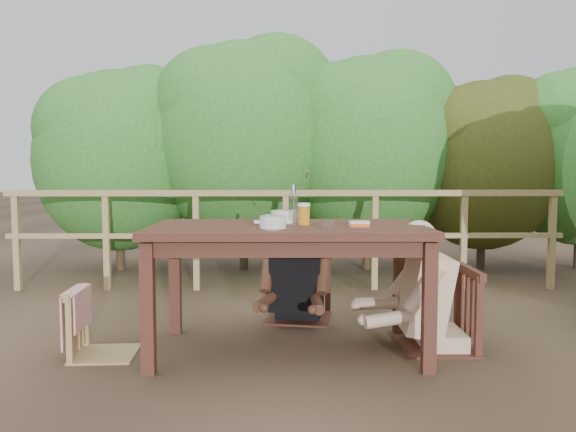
{
  "coord_description": "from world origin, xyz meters",
  "views": [
    {
      "loc": [
        -0.05,
        -3.76,
        1.2
      ],
      "look_at": [
        0.0,
        0.05,
        0.9
      ],
      "focal_mm": 35.94,
      "sensor_mm": 36.0,
      "label": 1
    }
  ],
  "objects_px": {
    "chair_left": "(104,292)",
    "beer_glass": "(304,215)",
    "chair_right": "(437,272)",
    "soup_near": "(273,223)",
    "tumbler": "(328,226)",
    "soup_far": "(284,218)",
    "bottle": "(293,205)",
    "chair_far": "(299,258)",
    "table": "(288,290)",
    "butter_tub": "(359,225)",
    "woman": "(299,241)",
    "diner_right": "(442,243)"
  },
  "relations": [
    {
      "from": "diner_right",
      "to": "soup_near",
      "type": "height_order",
      "value": "diner_right"
    },
    {
      "from": "table",
      "to": "bottle",
      "type": "xyz_separation_m",
      "value": [
        0.04,
        0.12,
        0.55
      ]
    },
    {
      "from": "chair_right",
      "to": "soup_near",
      "type": "relative_size",
      "value": 3.69
    },
    {
      "from": "table",
      "to": "beer_glass",
      "type": "relative_size",
      "value": 11.12
    },
    {
      "from": "chair_right",
      "to": "beer_glass",
      "type": "xyz_separation_m",
      "value": [
        -0.9,
        -0.05,
        0.39
      ]
    },
    {
      "from": "soup_far",
      "to": "beer_glass",
      "type": "bearing_deg",
      "value": -54.75
    },
    {
      "from": "soup_far",
      "to": "beer_glass",
      "type": "relative_size",
      "value": 1.86
    },
    {
      "from": "woman",
      "to": "soup_far",
      "type": "xyz_separation_m",
      "value": [
        -0.13,
        -0.64,
        0.24
      ]
    },
    {
      "from": "woman",
      "to": "soup_near",
      "type": "xyz_separation_m",
      "value": [
        -0.19,
        -1.06,
        0.24
      ]
    },
    {
      "from": "soup_far",
      "to": "tumbler",
      "type": "relative_size",
      "value": 3.83
    },
    {
      "from": "chair_right",
      "to": "diner_right",
      "type": "bearing_deg",
      "value": 90.39
    },
    {
      "from": "diner_right",
      "to": "table",
      "type": "bearing_deg",
      "value": 93.83
    },
    {
      "from": "chair_right",
      "to": "soup_far",
      "type": "distance_m",
      "value": 1.1
    },
    {
      "from": "woman",
      "to": "soup_far",
      "type": "distance_m",
      "value": 0.7
    },
    {
      "from": "diner_right",
      "to": "soup_far",
      "type": "height_order",
      "value": "diner_right"
    },
    {
      "from": "soup_far",
      "to": "bottle",
      "type": "height_order",
      "value": "bottle"
    },
    {
      "from": "soup_far",
      "to": "butter_tub",
      "type": "relative_size",
      "value": 2.38
    },
    {
      "from": "diner_right",
      "to": "tumbler",
      "type": "xyz_separation_m",
      "value": [
        -0.8,
        -0.35,
        0.15
      ]
    },
    {
      "from": "soup_near",
      "to": "soup_far",
      "type": "bearing_deg",
      "value": 80.54
    },
    {
      "from": "tumbler",
      "to": "bottle",
      "type": "bearing_deg",
      "value": 115.96
    },
    {
      "from": "table",
      "to": "diner_right",
      "type": "bearing_deg",
      "value": 3.44
    },
    {
      "from": "tumbler",
      "to": "soup_near",
      "type": "bearing_deg",
      "value": 166.6
    },
    {
      "from": "beer_glass",
      "to": "bottle",
      "type": "height_order",
      "value": "bottle"
    },
    {
      "from": "chair_right",
      "to": "beer_glass",
      "type": "height_order",
      "value": "chair_right"
    },
    {
      "from": "woman",
      "to": "beer_glass",
      "type": "bearing_deg",
      "value": 100.14
    },
    {
      "from": "table",
      "to": "woman",
      "type": "xyz_separation_m",
      "value": [
        0.1,
        0.85,
        0.22
      ]
    },
    {
      "from": "chair_left",
      "to": "soup_far",
      "type": "distance_m",
      "value": 1.28
    },
    {
      "from": "soup_far",
      "to": "tumbler",
      "type": "height_order",
      "value": "soup_far"
    },
    {
      "from": "beer_glass",
      "to": "butter_tub",
      "type": "distance_m",
      "value": 0.38
    },
    {
      "from": "table",
      "to": "butter_tub",
      "type": "bearing_deg",
      "value": -15.86
    },
    {
      "from": "chair_left",
      "to": "bottle",
      "type": "bearing_deg",
      "value": -83.9
    },
    {
      "from": "table",
      "to": "chair_far",
      "type": "distance_m",
      "value": 0.84
    },
    {
      "from": "chair_right",
      "to": "bottle",
      "type": "relative_size",
      "value": 3.7
    },
    {
      "from": "chair_far",
      "to": "beer_glass",
      "type": "height_order",
      "value": "chair_far"
    },
    {
      "from": "bottle",
      "to": "tumbler",
      "type": "xyz_separation_m",
      "value": [
        0.2,
        -0.41,
        -0.1
      ]
    },
    {
      "from": "soup_near",
      "to": "chair_left",
      "type": "bearing_deg",
      "value": 172.84
    },
    {
      "from": "table",
      "to": "bottle",
      "type": "distance_m",
      "value": 0.57
    },
    {
      "from": "woman",
      "to": "soup_near",
      "type": "height_order",
      "value": "woman"
    },
    {
      "from": "chair_far",
      "to": "chair_right",
      "type": "bearing_deg",
      "value": -30.37
    },
    {
      "from": "soup_far",
      "to": "beer_glass",
      "type": "xyz_separation_m",
      "value": [
        0.13,
        -0.19,
        0.03
      ]
    },
    {
      "from": "chair_right",
      "to": "bottle",
      "type": "bearing_deg",
      "value": -92.98
    },
    {
      "from": "bottle",
      "to": "chair_far",
      "type": "bearing_deg",
      "value": 85.09
    },
    {
      "from": "beer_glass",
      "to": "chair_right",
      "type": "bearing_deg",
      "value": 2.95
    },
    {
      "from": "chair_left",
      "to": "beer_glass",
      "type": "relative_size",
      "value": 5.14
    },
    {
      "from": "diner_right",
      "to": "bottle",
      "type": "height_order",
      "value": "diner_right"
    },
    {
      "from": "chair_right",
      "to": "soup_far",
      "type": "relative_size",
      "value": 3.45
    },
    {
      "from": "chair_far",
      "to": "tumbler",
      "type": "relative_size",
      "value": 12.82
    },
    {
      "from": "chair_right",
      "to": "tumbler",
      "type": "xyz_separation_m",
      "value": [
        -0.77,
        -0.35,
        0.35
      ]
    },
    {
      "from": "chair_far",
      "to": "soup_near",
      "type": "distance_m",
      "value": 1.12
    },
    {
      "from": "soup_far",
      "to": "table",
      "type": "bearing_deg",
      "value": -82.24
    }
  ]
}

